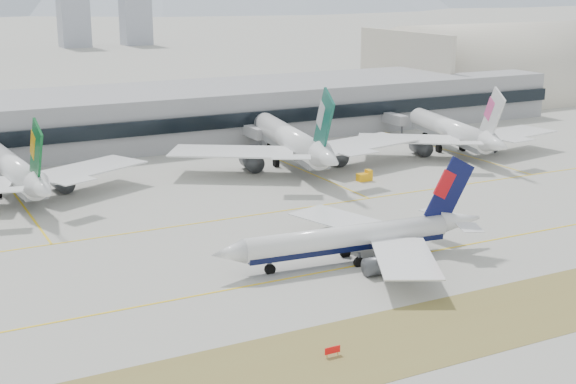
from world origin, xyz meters
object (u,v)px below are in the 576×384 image
widebody_cathay (292,142)px  terminal (135,117)px  hangar (493,98)px  taxiing_airliner (357,238)px  widebody_eva (15,172)px  widebody_china_air (453,132)px

widebody_cathay → terminal: (-26.05, 49.61, 1.22)m
terminal → hangar: hangar is taller
taxiing_airliner → widebody_eva: bearing=-52.8°
widebody_cathay → terminal: bearing=37.8°
taxiing_airliner → terminal: (-2.39, 117.79, 3.41)m
widebody_china_air → terminal: (-73.67, 54.58, 1.87)m
taxiing_airliner → widebody_eva: size_ratio=0.86×
terminal → taxiing_airliner: bearing=-88.8°
widebody_cathay → hangar: 146.36m
taxiing_airliner → widebody_china_air: bearing=-133.3°
widebody_eva → hangar: size_ratio=0.64×
taxiing_airliner → widebody_cathay: bearing=-104.0°
widebody_cathay → hangar: hangar is taller
widebody_china_air → widebody_eva: bearing=98.8°
widebody_cathay → hangar: size_ratio=0.72×
widebody_china_air → hangar: 110.27m
widebody_cathay → hangar: (128.51, 69.78, -6.15)m
taxiing_airliner → terminal: taxiing_airliner is taller
taxiing_airliner → hangar: (152.17, 137.96, -3.96)m
taxiing_airliner → hangar: bearing=-132.6°
widebody_china_air → hangar: size_ratio=0.64×
taxiing_airliner → hangar: size_ratio=0.56×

